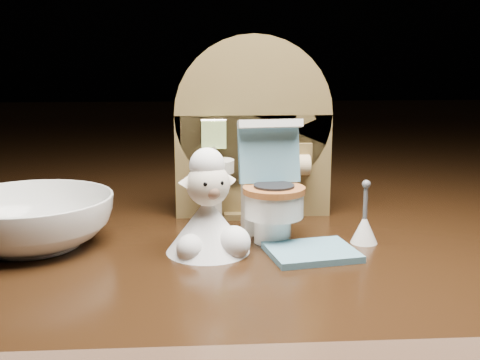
{
  "coord_description": "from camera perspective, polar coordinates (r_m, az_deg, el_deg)",
  "views": [
    {
      "loc": [
        -0.04,
        -0.43,
        0.14
      ],
      "look_at": [
        -0.02,
        -0.01,
        0.05
      ],
      "focal_mm": 45.0,
      "sensor_mm": 36.0,
      "label": 1
    }
  ],
  "objects": [
    {
      "name": "backdrop_panel",
      "position": [
        0.5,
        1.17,
        3.96
      ],
      "size": [
        0.13,
        0.05,
        0.15
      ],
      "color": "brown",
      "rests_on": "ground"
    },
    {
      "name": "toy_toilet",
      "position": [
        0.44,
        2.9,
        -1.52
      ],
      "size": [
        0.05,
        0.06,
        0.09
      ],
      "rotation": [
        0.0,
        0.0,
        0.11
      ],
      "color": "white",
      "rests_on": "ground"
    },
    {
      "name": "bath_mat",
      "position": [
        0.42,
        6.8,
        -6.8
      ],
      "size": [
        0.07,
        0.06,
        0.0
      ],
      "primitive_type": "cube",
      "rotation": [
        0.0,
        0.0,
        0.18
      ],
      "color": "teal",
      "rests_on": "ground"
    },
    {
      "name": "toilet_brush",
      "position": [
        0.45,
        11.72,
        -4.34
      ],
      "size": [
        0.02,
        0.02,
        0.05
      ],
      "color": "white",
      "rests_on": "ground"
    },
    {
      "name": "plush_lamb",
      "position": [
        0.41,
        -2.98,
        -3.46
      ],
      "size": [
        0.06,
        0.06,
        0.08
      ],
      "rotation": [
        0.0,
        0.0,
        0.28
      ],
      "color": "white",
      "rests_on": "ground"
    },
    {
      "name": "ceramic_bowl",
      "position": [
        0.46,
        -19.17,
        -3.72
      ],
      "size": [
        0.15,
        0.15,
        0.04
      ],
      "primitive_type": "imported",
      "rotation": [
        0.0,
        0.0,
        -0.32
      ],
      "color": "white",
      "rests_on": "ground"
    }
  ]
}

